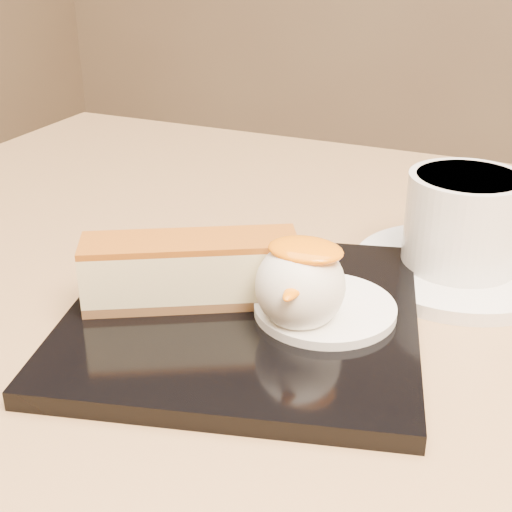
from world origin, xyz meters
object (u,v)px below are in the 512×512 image
at_px(table, 220,478).
at_px(coffee_cup, 467,219).
at_px(dessert_plate, 244,316).
at_px(ice_cream_scoop, 300,286).
at_px(saucer, 457,269).
at_px(cheesecake, 190,270).

bearing_deg(table, coffee_cup, 37.25).
relative_size(dessert_plate, ice_cream_scoop, 4.02).
height_order(table, ice_cream_scoop, ice_cream_scoop).
distance_m(dessert_plate, ice_cream_scoop, 0.05).
bearing_deg(ice_cream_scoop, dessert_plate, 172.87).
relative_size(dessert_plate, coffee_cup, 1.99).
bearing_deg(saucer, coffee_cup, -2.50).
distance_m(cheesecake, ice_cream_scoop, 0.08).
xyz_separation_m(saucer, coffee_cup, (0.00, -0.00, 0.04)).
xyz_separation_m(ice_cream_scoop, coffee_cup, (0.08, 0.13, 0.01)).
height_order(dessert_plate, cheesecake, cheesecake).
height_order(table, dessert_plate, dessert_plate).
bearing_deg(coffee_cup, ice_cream_scoop, -117.71).
xyz_separation_m(cheesecake, saucer, (0.15, 0.13, -0.03)).
bearing_deg(cheesecake, dessert_plate, -21.01).
bearing_deg(ice_cream_scoop, coffee_cup, 59.80).
height_order(ice_cream_scoop, coffee_cup, coffee_cup).
relative_size(cheesecake, saucer, 0.92).
distance_m(table, cheesecake, 0.19).
bearing_deg(ice_cream_scoop, table, 162.94).
xyz_separation_m(table, coffee_cup, (0.15, 0.11, 0.20)).
distance_m(dessert_plate, saucer, 0.17).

